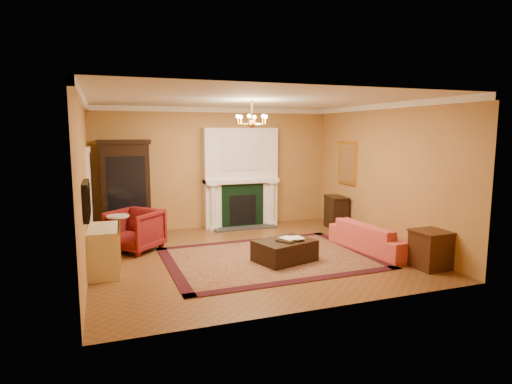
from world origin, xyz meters
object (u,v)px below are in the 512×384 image
wingback_armchair (135,228)px  end_table (431,250)px  leather_ottoman (285,250)px  pedestal_table (119,231)px  console_table (336,213)px  china_cabinet (126,190)px  coral_sofa (374,232)px  commode (104,250)px

wingback_armchair → end_table: size_ratio=1.44×
leather_ottoman → wingback_armchair: bearing=129.9°
pedestal_table → console_table: size_ratio=1.00×
china_cabinet → wingback_armchair: bearing=-83.5°
coral_sofa → console_table: size_ratio=2.60×
commode → console_table: 5.76m
wingback_armchair → pedestal_table: bearing=-115.5°
coral_sofa → china_cabinet: bearing=50.4°
console_table → coral_sofa: bearing=-90.1°
commode → coral_sofa: (5.16, -0.45, -0.00)m
leather_ottoman → china_cabinet: bearing=114.1°
pedestal_table → commode: commode is taller
console_table → leather_ottoman: bearing=-128.2°
china_cabinet → end_table: 6.59m
pedestal_table → end_table: 5.90m
wingback_armchair → coral_sofa: size_ratio=0.46×
china_cabinet → leather_ottoman: 4.14m
pedestal_table → console_table: console_table is taller
china_cabinet → pedestal_table: size_ratio=2.75×
china_cabinet → end_table: china_cabinet is taller
china_cabinet → coral_sofa: size_ratio=1.05×
china_cabinet → console_table: size_ratio=2.75×
console_table → pedestal_table: bearing=-164.8°
china_cabinet → coral_sofa: china_cabinet is taller
commode → end_table: 5.71m
china_cabinet → leather_ottoman: bearing=-45.8°
china_cabinet → pedestal_table: china_cabinet is taller
china_cabinet → coral_sofa: (4.63, -3.05, -0.67)m
commode → console_table: (5.51, 1.67, -0.01)m
wingback_armchair → pedestal_table: 0.34m
console_table → leather_ottoman: console_table is taller
end_table → console_table: size_ratio=0.83×
pedestal_table → leather_ottoman: size_ratio=0.74×
china_cabinet → leather_ottoman: china_cabinet is taller
commode → console_table: commode is taller
pedestal_table → console_table: bearing=6.0°
wingback_armchair → console_table: 4.93m
end_table → commode: bearing=162.6°
wingback_armchair → leather_ottoman: wingback_armchair is taller
leather_ottoman → coral_sofa: bearing=-15.7°
coral_sofa → leather_ottoman: size_ratio=1.94×
china_cabinet → end_table: size_ratio=3.30×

